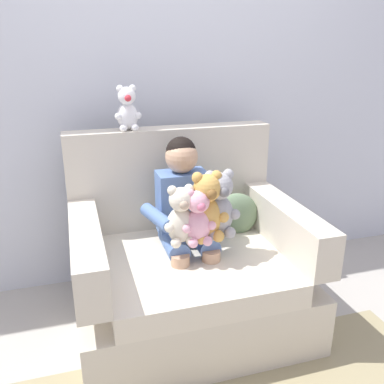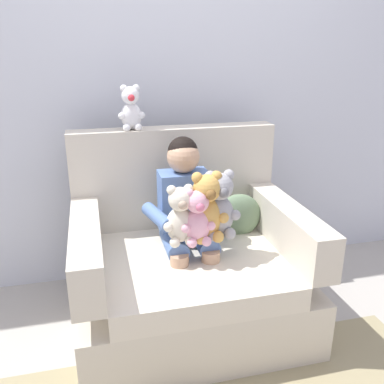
# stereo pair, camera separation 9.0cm
# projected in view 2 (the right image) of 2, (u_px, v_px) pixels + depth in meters

# --- Properties ---
(ground_plane) EXTENTS (8.00, 8.00, 0.00)m
(ground_plane) POSITION_uv_depth(u_px,v_px,m) (190.00, 322.00, 2.32)
(ground_plane) COLOR #ADA89E
(back_wall) EXTENTS (6.00, 0.10, 2.60)m
(back_wall) POSITION_uv_depth(u_px,v_px,m) (163.00, 73.00, 2.51)
(back_wall) COLOR silver
(back_wall) RESTS_ON ground
(armchair) EXTENTS (1.17, 0.94, 1.02)m
(armchair) POSITION_uv_depth(u_px,v_px,m) (188.00, 267.00, 2.26)
(armchair) COLOR beige
(armchair) RESTS_ON ground
(seated_child) EXTENTS (0.45, 0.39, 0.82)m
(seated_child) POSITION_uv_depth(u_px,v_px,m) (186.00, 209.00, 2.17)
(seated_child) COLOR #597AB7
(seated_child) RESTS_ON armchair
(plush_pink) EXTENTS (0.17, 0.14, 0.28)m
(plush_pink) POSITION_uv_depth(u_px,v_px,m) (197.00, 218.00, 1.99)
(plush_pink) COLOR #EAA8BC
(plush_pink) RESTS_ON armchair
(plush_grey) EXTENTS (0.21, 0.17, 0.35)m
(plush_grey) POSITION_uv_depth(u_px,v_px,m) (219.00, 206.00, 2.06)
(plush_grey) COLOR #9E9EA3
(plush_grey) RESTS_ON armchair
(plush_honey) EXTENTS (0.21, 0.17, 0.35)m
(plush_honey) POSITION_uv_depth(u_px,v_px,m) (207.00, 208.00, 2.02)
(plush_honey) COLOR gold
(plush_honey) RESTS_ON armchair
(plush_cream) EXTENTS (0.18, 0.14, 0.30)m
(plush_cream) POSITION_uv_depth(u_px,v_px,m) (180.00, 216.00, 1.99)
(plush_cream) COLOR silver
(plush_cream) RESTS_ON armchair
(plush_white_on_backrest) EXTENTS (0.14, 0.12, 0.24)m
(plush_white_on_backrest) POSITION_uv_depth(u_px,v_px,m) (131.00, 109.00, 2.25)
(plush_white_on_backrest) COLOR white
(plush_white_on_backrest) RESTS_ON armchair
(throw_pillow) EXTENTS (0.27, 0.14, 0.26)m
(throw_pillow) POSITION_uv_depth(u_px,v_px,m) (238.00, 216.00, 2.37)
(throw_pillow) COLOR slate
(throw_pillow) RESTS_ON armchair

